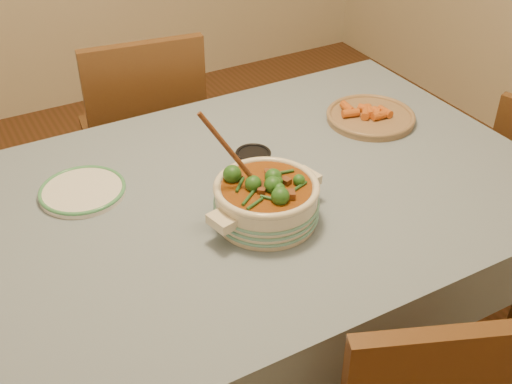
{
  "coord_description": "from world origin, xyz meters",
  "views": [
    {
      "loc": [
        -0.65,
        -1.25,
        1.74
      ],
      "look_at": [
        -0.03,
        -0.13,
        0.85
      ],
      "focal_mm": 45.0,
      "sensor_mm": 36.0,
      "label": 1
    }
  ],
  "objects_px": {
    "stew_casserole": "(266,198)",
    "fried_plate": "(371,115)",
    "dining_table": "(243,219)",
    "condiment_bowl": "(253,159)",
    "chair_far": "(145,131)",
    "white_plate": "(83,191)"
  },
  "relations": [
    {
      "from": "stew_casserole",
      "to": "white_plate",
      "type": "xyz_separation_m",
      "value": [
        -0.37,
        0.33,
        -0.06
      ]
    },
    {
      "from": "dining_table",
      "to": "fried_plate",
      "type": "bearing_deg",
      "value": 15.6
    },
    {
      "from": "stew_casserole",
      "to": "dining_table",
      "type": "bearing_deg",
      "value": 88.3
    },
    {
      "from": "white_plate",
      "to": "fried_plate",
      "type": "height_order",
      "value": "fried_plate"
    },
    {
      "from": "dining_table",
      "to": "chair_far",
      "type": "height_order",
      "value": "chair_far"
    },
    {
      "from": "stew_casserole",
      "to": "white_plate",
      "type": "relative_size",
      "value": 1.11
    },
    {
      "from": "condiment_bowl",
      "to": "dining_table",
      "type": "bearing_deg",
      "value": -132.72
    },
    {
      "from": "fried_plate",
      "to": "condiment_bowl",
      "type": "bearing_deg",
      "value": -172.4
    },
    {
      "from": "stew_casserole",
      "to": "white_plate",
      "type": "height_order",
      "value": "stew_casserole"
    },
    {
      "from": "dining_table",
      "to": "stew_casserole",
      "type": "relative_size",
      "value": 5.01
    },
    {
      "from": "stew_casserole",
      "to": "condiment_bowl",
      "type": "height_order",
      "value": "stew_casserole"
    },
    {
      "from": "stew_casserole",
      "to": "fried_plate",
      "type": "relative_size",
      "value": 1.01
    },
    {
      "from": "condiment_bowl",
      "to": "fried_plate",
      "type": "distance_m",
      "value": 0.46
    },
    {
      "from": "white_plate",
      "to": "fried_plate",
      "type": "relative_size",
      "value": 0.91
    },
    {
      "from": "dining_table",
      "to": "condiment_bowl",
      "type": "bearing_deg",
      "value": 47.28
    },
    {
      "from": "stew_casserole",
      "to": "fried_plate",
      "type": "distance_m",
      "value": 0.62
    },
    {
      "from": "stew_casserole",
      "to": "fried_plate",
      "type": "height_order",
      "value": "stew_casserole"
    },
    {
      "from": "fried_plate",
      "to": "white_plate",
      "type": "bearing_deg",
      "value": 177.02
    },
    {
      "from": "dining_table",
      "to": "white_plate",
      "type": "relative_size",
      "value": 5.57
    },
    {
      "from": "dining_table",
      "to": "condiment_bowl",
      "type": "height_order",
      "value": "condiment_bowl"
    },
    {
      "from": "stew_casserole",
      "to": "fried_plate",
      "type": "bearing_deg",
      "value": 27.59
    },
    {
      "from": "fried_plate",
      "to": "chair_far",
      "type": "xyz_separation_m",
      "value": [
        -0.52,
        0.68,
        -0.25
      ]
    }
  ]
}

